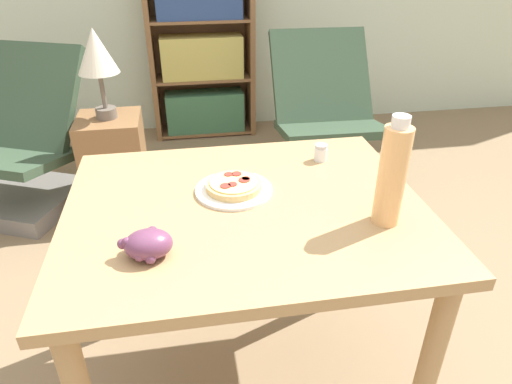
# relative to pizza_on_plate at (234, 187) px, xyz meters

# --- Properties ---
(dining_table) EXTENTS (1.02, 0.83, 0.76)m
(dining_table) POSITION_rel_pizza_on_plate_xyz_m (0.02, -0.08, -0.13)
(dining_table) COLOR tan
(dining_table) RESTS_ON ground_plane
(pizza_on_plate) EXTENTS (0.23, 0.23, 0.04)m
(pizza_on_plate) POSITION_rel_pizza_on_plate_xyz_m (0.00, 0.00, 0.00)
(pizza_on_plate) COLOR white
(pizza_on_plate) RESTS_ON dining_table
(grape_bunch) EXTENTS (0.13, 0.10, 0.07)m
(grape_bunch) POSITION_rel_pizza_on_plate_xyz_m (-0.24, -0.27, 0.02)
(grape_bunch) COLOR #6B3856
(grape_bunch) RESTS_ON dining_table
(drink_bottle) EXTENTS (0.07, 0.07, 0.30)m
(drink_bottle) POSITION_rel_pizza_on_plate_xyz_m (0.38, -0.23, 0.13)
(drink_bottle) COLOR #EFB270
(drink_bottle) RESTS_ON dining_table
(salt_shaker) EXTENTS (0.04, 0.04, 0.06)m
(salt_shaker) POSITION_rel_pizza_on_plate_xyz_m (0.32, 0.16, 0.01)
(salt_shaker) COLOR white
(salt_shaker) RESTS_ON dining_table
(lounge_chair_near) EXTENTS (0.85, 0.95, 0.88)m
(lounge_chair_near) POSITION_rel_pizza_on_plate_xyz_m (-1.08, 1.38, -0.48)
(lounge_chair_near) COLOR slate
(lounge_chair_near) RESTS_ON ground_plane
(lounge_chair_far) EXTENTS (0.65, 0.78, 0.88)m
(lounge_chair_far) POSITION_rel_pizza_on_plate_xyz_m (0.78, 1.49, -0.48)
(lounge_chair_far) COLOR slate
(lounge_chair_far) RESTS_ON ground_plane
(bookshelf) EXTENTS (0.77, 0.29, 1.32)m
(bookshelf) POSITION_rel_pizza_on_plate_xyz_m (0.05, 2.32, -0.14)
(bookshelf) COLOR brown
(bookshelf) RESTS_ON ground_plane
(side_table) EXTENTS (0.34, 0.34, 0.55)m
(side_table) POSITION_rel_pizza_on_plate_xyz_m (-0.54, 1.27, -0.49)
(side_table) COLOR brown
(side_table) RESTS_ON ground_plane
(table_lamp) EXTENTS (0.21, 0.21, 0.47)m
(table_lamp) POSITION_rel_pizza_on_plate_xyz_m (-0.54, 1.27, 0.11)
(table_lamp) COLOR #665B51
(table_lamp) RESTS_ON side_table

